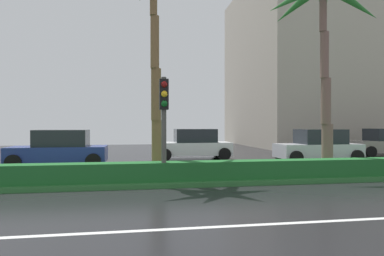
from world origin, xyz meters
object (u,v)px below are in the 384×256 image
at_px(car_in_traffic_second, 60,149).
at_px(car_in_traffic_fourth, 318,146).
at_px(car_in_traffic_third, 193,145).
at_px(palm_tree_centre_right, 324,10).
at_px(traffic_signal_median_right, 164,110).

height_order(car_in_traffic_second, car_in_traffic_fourth, same).
height_order(car_in_traffic_third, car_in_traffic_fourth, same).
relative_size(palm_tree_centre_right, car_in_traffic_second, 1.84).
height_order(palm_tree_centre_right, car_in_traffic_fourth, palm_tree_centre_right).
distance_m(car_in_traffic_third, car_in_traffic_fourth, 6.76).
xyz_separation_m(car_in_traffic_second, car_in_traffic_fourth, (12.94, 0.02, 0.00)).
distance_m(palm_tree_centre_right, traffic_signal_median_right, 7.87).
bearing_deg(palm_tree_centre_right, car_in_traffic_second, 159.97).
xyz_separation_m(traffic_signal_median_right, car_in_traffic_second, (-4.35, 5.67, -1.60)).
xyz_separation_m(traffic_signal_median_right, car_in_traffic_third, (2.37, 8.32, -1.60)).
height_order(palm_tree_centre_right, traffic_signal_median_right, palm_tree_centre_right).
bearing_deg(car_in_traffic_third, car_in_traffic_second, 21.57).
relative_size(car_in_traffic_second, car_in_traffic_fourth, 1.00).
bearing_deg(car_in_traffic_second, traffic_signal_median_right, 127.48).
relative_size(traffic_signal_median_right, car_in_traffic_second, 0.77).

